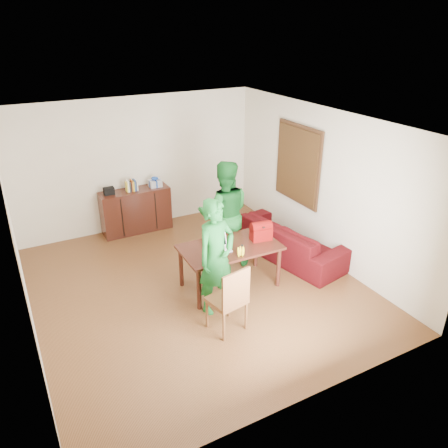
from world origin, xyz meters
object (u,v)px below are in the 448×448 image
laptop (221,248)px  sofa (288,239)px  table (230,251)px  person_near (216,257)px  person_far (224,214)px  bottle (242,250)px  red_bag (261,233)px  chair (227,311)px

laptop → sofa: 1.77m
sofa → table: bearing=94.0°
table → person_near: person_near is taller
person_far → sofa: bearing=-175.2°
bottle → red_bag: bearing=29.6°
bottle → red_bag: red_bag is taller
red_bag → bottle: bearing=-141.5°
red_bag → laptop: bearing=-168.6°
bottle → sofa: size_ratio=0.08×
table → bottle: bearing=-84.2°
table → person_near: size_ratio=0.90×
chair → person_near: bearing=69.0°
table → sofa: 1.54m
chair → person_far: size_ratio=0.54×
chair → red_bag: size_ratio=3.04×
chair → sofa: 2.43m
person_near → sofa: 2.17m
bottle → sofa: bottle is taller
chair → person_far: 2.02m
person_near → sofa: person_near is taller
person_far → laptop: size_ratio=5.68×
bottle → red_bag: 0.62m
table → bottle: bottle is taller
table → person_far: (0.30, 0.74, 0.30)m
person_near → red_bag: (1.03, 0.41, -0.03)m
table → bottle: size_ratio=9.24×
table → chair: (-0.57, -0.96, -0.35)m
laptop → bottle: laptop is taller
bottle → chair: bearing=-133.5°
person_near → sofa: (1.92, 0.83, -0.56)m
chair → bottle: bearing=35.9°
person_far → sofa: (1.16, -0.35, -0.62)m
chair → person_near: 0.79m
person_near → red_bag: 1.11m
laptop → bottle: 0.36m
table → laptop: 0.25m
table → sofa: bearing=16.5°
table → bottle: 0.38m
person_near → person_far: size_ratio=0.94×
person_far → sofa: 1.36m
sofa → person_near: bearing=102.3°
person_near → sofa: size_ratio=0.78×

